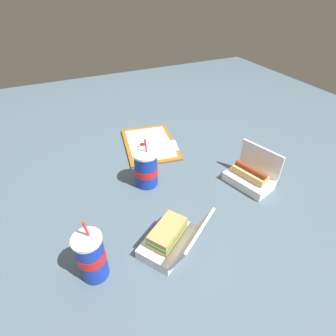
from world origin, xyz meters
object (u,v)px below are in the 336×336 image
at_px(clamshell_hotdog_left, 250,176).
at_px(ketchup_cup, 143,146).
at_px(soda_cup_left, 91,257).
at_px(soda_cup_right, 146,169).
at_px(food_tray, 150,144).
at_px(plastic_fork, 138,144).
at_px(clamshell_sandwich_center, 170,238).

bearing_deg(clamshell_hotdog_left, ketchup_cup, 36.57).
xyz_separation_m(ketchup_cup, soda_cup_left, (-0.59, 0.38, 0.06)).
bearing_deg(clamshell_hotdog_left, soda_cup_right, 64.92).
relative_size(food_tray, clamshell_hotdog_left, 1.82).
distance_m(food_tray, soda_cup_right, 0.32).
bearing_deg(soda_cup_left, plastic_fork, -29.93).
bearing_deg(ketchup_cup, plastic_fork, 16.43).
distance_m(ketchup_cup, soda_cup_left, 0.70).
distance_m(plastic_fork, soda_cup_right, 0.31).
bearing_deg(soda_cup_right, plastic_fork, -12.22).
height_order(clamshell_sandwich_center, soda_cup_right, soda_cup_right).
bearing_deg(plastic_fork, clamshell_hotdog_left, -102.55).
height_order(plastic_fork, soda_cup_left, soda_cup_left).
height_order(clamshell_hotdog_left, clamshell_sandwich_center, clamshell_hotdog_left).
xyz_separation_m(food_tray, clamshell_sandwich_center, (-0.63, 0.18, 0.04)).
distance_m(clamshell_hotdog_left, soda_cup_right, 0.45).
bearing_deg(food_tray, clamshell_sandwich_center, 164.16).
xyz_separation_m(clamshell_hotdog_left, soda_cup_right, (0.19, 0.41, 0.04)).
xyz_separation_m(ketchup_cup, plastic_fork, (0.04, 0.01, -0.01)).
distance_m(clamshell_sandwich_center, soda_cup_left, 0.25).
xyz_separation_m(clamshell_hotdog_left, clamshell_sandwich_center, (-0.15, 0.46, 0.00)).
bearing_deg(soda_cup_left, clamshell_hotdog_left, -78.41).
bearing_deg(soda_cup_left, ketchup_cup, -32.61).
bearing_deg(ketchup_cup, clamshell_hotdog_left, -143.43).
bearing_deg(clamshell_hotdog_left, clamshell_sandwich_center, 108.42).
relative_size(ketchup_cup, clamshell_hotdog_left, 0.18).
bearing_deg(plastic_fork, food_tray, -55.42).
xyz_separation_m(plastic_fork, clamshell_hotdog_left, (-0.49, -0.34, 0.03)).
relative_size(food_tray, plastic_fork, 3.71).
bearing_deg(food_tray, soda_cup_left, 145.48).
relative_size(ketchup_cup, soda_cup_left, 0.17).
relative_size(plastic_fork, clamshell_hotdog_left, 0.49).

